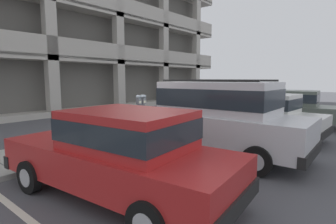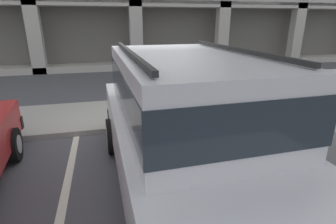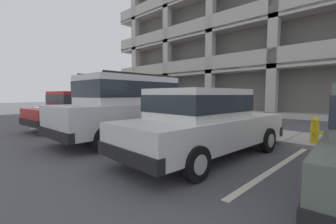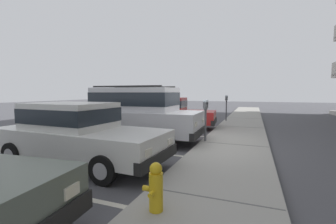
% 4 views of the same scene
% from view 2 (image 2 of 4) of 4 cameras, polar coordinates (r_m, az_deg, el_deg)
% --- Properties ---
extents(ground_plane, '(80.00, 80.00, 0.10)m').
position_cam_2_polar(ground_plane, '(5.86, -4.48, -5.11)').
color(ground_plane, '#4C4C51').
extents(sidewalk, '(40.00, 2.20, 0.12)m').
position_cam_2_polar(sidewalk, '(7.02, -6.27, -0.02)').
color(sidewalk, '#9E9B93').
rests_on(sidewalk, ground_plane).
extents(parking_stall_lines, '(12.25, 4.80, 0.01)m').
position_cam_2_polar(parking_stall_lines, '(5.11, 15.53, -9.02)').
color(parking_stall_lines, silver).
rests_on(parking_stall_lines, ground_plane).
extents(silver_suv, '(2.10, 4.82, 2.03)m').
position_cam_2_polar(silver_suv, '(3.51, 3.66, -2.06)').
color(silver_suv, silver).
rests_on(silver_suv, ground_plane).
extents(parking_meter_near, '(0.35, 0.12, 1.43)m').
position_cam_2_polar(parking_meter_near, '(5.78, -7.34, 7.36)').
color(parking_meter_near, '#595B60').
rests_on(parking_meter_near, sidewalk).
extents(fire_hydrant, '(0.30, 0.30, 0.70)m').
position_cam_2_polar(fire_hydrant, '(8.30, 28.23, 3.71)').
color(fire_hydrant, gold).
rests_on(fire_hydrant, sidewalk).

